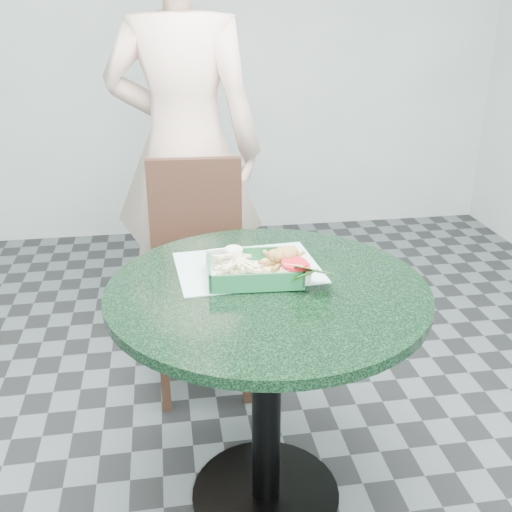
{
  "coord_description": "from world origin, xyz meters",
  "views": [
    {
      "loc": [
        -0.27,
        -1.47,
        1.51
      ],
      "look_at": [
        -0.02,
        0.1,
        0.82
      ],
      "focal_mm": 42.0,
      "sensor_mm": 36.0,
      "label": 1
    }
  ],
  "objects": [
    {
      "name": "crab_sandwich",
      "position": [
        0.06,
        0.07,
        0.8
      ],
      "size": [
        0.13,
        0.13,
        0.08
      ],
      "rotation": [
        0.0,
        0.0,
        -0.29
      ],
      "color": "#F1BE6D",
      "rests_on": "food_basket"
    },
    {
      "name": "wall_back",
      "position": [
        0.0,
        2.5,
        1.4
      ],
      "size": [
        4.0,
        0.04,
        2.8
      ],
      "primitive_type": "cube",
      "color": "silver",
      "rests_on": "ground"
    },
    {
      "name": "cafe_table",
      "position": [
        0.0,
        0.0,
        0.58
      ],
      "size": [
        0.9,
        0.9,
        0.75
      ],
      "color": "black",
      "rests_on": "floor"
    },
    {
      "name": "dining_chair",
      "position": [
        -0.15,
        0.75,
        0.53
      ],
      "size": [
        0.38,
        0.38,
        0.93
      ],
      "rotation": [
        0.0,
        0.0,
        -0.06
      ],
      "color": "#362619",
      "rests_on": "floor"
    },
    {
      "name": "fries_pile",
      "position": [
        -0.08,
        0.08,
        0.79
      ],
      "size": [
        0.14,
        0.15,
        0.04
      ],
      "primitive_type": null,
      "rotation": [
        0.0,
        0.0,
        0.4
      ],
      "color": "beige",
      "rests_on": "food_basket"
    },
    {
      "name": "floor",
      "position": [
        0.0,
        0.0,
        0.0
      ],
      "size": [
        4.0,
        5.0,
        0.02
      ],
      "primitive_type": "cube",
      "color": "#303335",
      "rests_on": "ground"
    },
    {
      "name": "placemat",
      "position": [
        -0.04,
        0.13,
        0.75
      ],
      "size": [
        0.44,
        0.34,
        0.0
      ],
      "primitive_type": "cube",
      "rotation": [
        0.0,
        0.0,
        0.07
      ],
      "color": "#ADD7D5",
      "rests_on": "cafe_table"
    },
    {
      "name": "garnish_cup",
      "position": [
        0.09,
        -0.0,
        0.79
      ],
      "size": [
        0.13,
        0.13,
        0.05
      ],
      "rotation": [
        0.0,
        0.0,
        0.38
      ],
      "color": "silver",
      "rests_on": "food_basket"
    },
    {
      "name": "food_basket",
      "position": [
        -0.03,
        0.06,
        0.77
      ],
      "size": [
        0.26,
        0.19,
        0.05
      ],
      "rotation": [
        0.0,
        0.0,
        -0.06
      ],
      "color": "#155A2E",
      "rests_on": "placemat"
    },
    {
      "name": "sauce_ramekin",
      "position": [
        -0.08,
        0.13,
        0.8
      ],
      "size": [
        0.05,
        0.05,
        0.03
      ],
      "rotation": [
        0.0,
        0.0,
        -0.37
      ],
      "color": "white",
      "rests_on": "food_basket"
    },
    {
      "name": "diner_person",
      "position": [
        -0.17,
        1.05,
        1.11
      ],
      "size": [
        0.93,
        0.74,
        2.23
      ],
      "primitive_type": "imported",
      "rotation": [
        0.0,
        0.0,
        2.86
      ],
      "color": "beige",
      "rests_on": "floor"
    }
  ]
}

